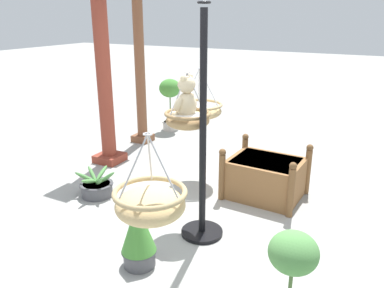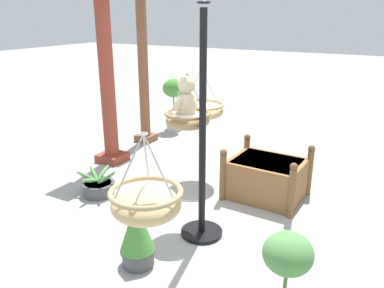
{
  "view_description": "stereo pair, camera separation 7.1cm",
  "coord_description": "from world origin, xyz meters",
  "px_view_note": "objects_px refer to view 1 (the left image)",
  "views": [
    {
      "loc": [
        -3.35,
        -1.74,
        2.24
      ],
      "look_at": [
        0.01,
        0.04,
        0.94
      ],
      "focal_mm": 36.31,
      "sensor_mm": 36.0,
      "label": 1
    },
    {
      "loc": [
        -3.31,
        -1.8,
        2.24
      ],
      "look_at": [
        0.01,
        0.04,
        0.94
      ],
      "focal_mm": 36.31,
      "sensor_mm": 36.0,
      "label": 2
    }
  ],
  "objects_px": {
    "hanging_basket_with_teddy": "(188,119)",
    "teddy_bear": "(186,100)",
    "wooden_planter_box": "(265,176)",
    "potted_plant_bushy_green": "(97,187)",
    "hanging_basket_left_high": "(150,203)",
    "hanging_basket_right_low": "(199,110)",
    "potted_plant_trailing_ivy": "(138,235)",
    "display_pole_central": "(203,172)",
    "greenhouse_pillar_right": "(140,70)",
    "potted_plant_conical_shrub": "(170,98)",
    "greenhouse_pillar_left": "(104,75)"
  },
  "relations": [
    {
      "from": "hanging_basket_with_teddy",
      "to": "teddy_bear",
      "type": "distance_m",
      "value": 0.2
    },
    {
      "from": "wooden_planter_box",
      "to": "potted_plant_bushy_green",
      "type": "distance_m",
      "value": 2.15
    },
    {
      "from": "hanging_basket_left_high",
      "to": "hanging_basket_right_low",
      "type": "bearing_deg",
      "value": 20.07
    },
    {
      "from": "potted_plant_trailing_ivy",
      "to": "teddy_bear",
      "type": "bearing_deg",
      "value": -0.04
    },
    {
      "from": "hanging_basket_right_low",
      "to": "hanging_basket_with_teddy",
      "type": "bearing_deg",
      "value": -158.82
    },
    {
      "from": "hanging_basket_left_high",
      "to": "potted_plant_trailing_ivy",
      "type": "relative_size",
      "value": 0.94
    },
    {
      "from": "wooden_planter_box",
      "to": "potted_plant_trailing_ivy",
      "type": "bearing_deg",
      "value": 163.38
    },
    {
      "from": "teddy_bear",
      "to": "hanging_basket_with_teddy",
      "type": "bearing_deg",
      "value": -90.0
    },
    {
      "from": "display_pole_central",
      "to": "greenhouse_pillar_right",
      "type": "distance_m",
      "value": 3.33
    },
    {
      "from": "wooden_planter_box",
      "to": "potted_plant_conical_shrub",
      "type": "distance_m",
      "value": 3.27
    },
    {
      "from": "potted_plant_conical_shrub",
      "to": "greenhouse_pillar_left",
      "type": "bearing_deg",
      "value": -178.54
    },
    {
      "from": "hanging_basket_with_teddy",
      "to": "hanging_basket_left_high",
      "type": "relative_size",
      "value": 0.96
    },
    {
      "from": "hanging_basket_left_high",
      "to": "teddy_bear",
      "type": "bearing_deg",
      "value": 19.98
    },
    {
      "from": "greenhouse_pillar_left",
      "to": "potted_plant_trailing_ivy",
      "type": "bearing_deg",
      "value": -135.17
    },
    {
      "from": "hanging_basket_with_teddy",
      "to": "greenhouse_pillar_left",
      "type": "bearing_deg",
      "value": 61.78
    },
    {
      "from": "hanging_basket_left_high",
      "to": "wooden_planter_box",
      "type": "bearing_deg",
      "value": -1.01
    },
    {
      "from": "hanging_basket_with_teddy",
      "to": "potted_plant_bushy_green",
      "type": "height_order",
      "value": "hanging_basket_with_teddy"
    },
    {
      "from": "greenhouse_pillar_left",
      "to": "wooden_planter_box",
      "type": "relative_size",
      "value": 2.85
    },
    {
      "from": "hanging_basket_right_low",
      "to": "potted_plant_trailing_ivy",
      "type": "distance_m",
      "value": 2.18
    },
    {
      "from": "greenhouse_pillar_left",
      "to": "potted_plant_trailing_ivy",
      "type": "height_order",
      "value": "greenhouse_pillar_left"
    },
    {
      "from": "hanging_basket_with_teddy",
      "to": "hanging_basket_right_low",
      "type": "bearing_deg",
      "value": 21.18
    },
    {
      "from": "display_pole_central",
      "to": "greenhouse_pillar_right",
      "type": "relative_size",
      "value": 0.87
    },
    {
      "from": "hanging_basket_left_high",
      "to": "hanging_basket_right_low",
      "type": "relative_size",
      "value": 0.91
    },
    {
      "from": "wooden_planter_box",
      "to": "potted_plant_bushy_green",
      "type": "xyz_separation_m",
      "value": [
        -0.99,
        1.9,
        -0.15
      ]
    },
    {
      "from": "wooden_planter_box",
      "to": "hanging_basket_with_teddy",
      "type": "bearing_deg",
      "value": 151.7
    },
    {
      "from": "teddy_bear",
      "to": "greenhouse_pillar_right",
      "type": "height_order",
      "value": "greenhouse_pillar_right"
    },
    {
      "from": "hanging_basket_left_high",
      "to": "greenhouse_pillar_left",
      "type": "relative_size",
      "value": 0.22
    },
    {
      "from": "hanging_basket_left_high",
      "to": "greenhouse_pillar_right",
      "type": "xyz_separation_m",
      "value": [
        3.6,
        2.61,
        0.27
      ]
    },
    {
      "from": "display_pole_central",
      "to": "greenhouse_pillar_right",
      "type": "xyz_separation_m",
      "value": [
        2.29,
        2.35,
        0.58
      ]
    },
    {
      "from": "hanging_basket_left_high",
      "to": "potted_plant_trailing_ivy",
      "type": "distance_m",
      "value": 1.04
    },
    {
      "from": "display_pole_central",
      "to": "potted_plant_trailing_ivy",
      "type": "xyz_separation_m",
      "value": [
        -0.75,
        0.27,
        -0.39
      ]
    },
    {
      "from": "potted_plant_bushy_green",
      "to": "wooden_planter_box",
      "type": "bearing_deg",
      "value": -62.44
    },
    {
      "from": "greenhouse_pillar_right",
      "to": "greenhouse_pillar_left",
      "type": "bearing_deg",
      "value": -173.45
    },
    {
      "from": "teddy_bear",
      "to": "potted_plant_trailing_ivy",
      "type": "height_order",
      "value": "teddy_bear"
    },
    {
      "from": "hanging_basket_left_high",
      "to": "potted_plant_trailing_ivy",
      "type": "xyz_separation_m",
      "value": [
        0.56,
        0.53,
        -0.71
      ]
    },
    {
      "from": "hanging_basket_with_teddy",
      "to": "hanging_basket_left_high",
      "type": "xyz_separation_m",
      "value": [
        -1.46,
        -0.51,
        -0.17
      ]
    },
    {
      "from": "display_pole_central",
      "to": "hanging_basket_left_high",
      "type": "relative_size",
      "value": 3.82
    },
    {
      "from": "teddy_bear",
      "to": "hanging_basket_left_high",
      "type": "xyz_separation_m",
      "value": [
        -1.46,
        -0.53,
        -0.37
      ]
    },
    {
      "from": "teddy_bear",
      "to": "hanging_basket_left_high",
      "type": "height_order",
      "value": "teddy_bear"
    },
    {
      "from": "hanging_basket_left_high",
      "to": "potted_plant_conical_shrub",
      "type": "xyz_separation_m",
      "value": [
        4.46,
        2.53,
        -0.38
      ]
    },
    {
      "from": "potted_plant_bushy_green",
      "to": "hanging_basket_left_high",
      "type": "bearing_deg",
      "value": -128.88
    },
    {
      "from": "greenhouse_pillar_right",
      "to": "potted_plant_bushy_green",
      "type": "height_order",
      "value": "greenhouse_pillar_right"
    },
    {
      "from": "hanging_basket_left_high",
      "to": "hanging_basket_right_low",
      "type": "distance_m",
      "value": 2.76
    },
    {
      "from": "teddy_bear",
      "to": "potted_plant_bushy_green",
      "type": "bearing_deg",
      "value": 88.49
    },
    {
      "from": "greenhouse_pillar_right",
      "to": "potted_plant_bushy_green",
      "type": "relative_size",
      "value": 4.73
    },
    {
      "from": "teddy_bear",
      "to": "hanging_basket_right_low",
      "type": "distance_m",
      "value": 1.27
    },
    {
      "from": "hanging_basket_right_low",
      "to": "potted_plant_bushy_green",
      "type": "distance_m",
      "value": 1.67
    },
    {
      "from": "hanging_basket_left_high",
      "to": "wooden_planter_box",
      "type": "distance_m",
      "value": 2.6
    },
    {
      "from": "display_pole_central",
      "to": "potted_plant_conical_shrub",
      "type": "distance_m",
      "value": 3.89
    },
    {
      "from": "wooden_planter_box",
      "to": "teddy_bear",
      "type": "bearing_deg",
      "value": 150.73
    }
  ]
}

